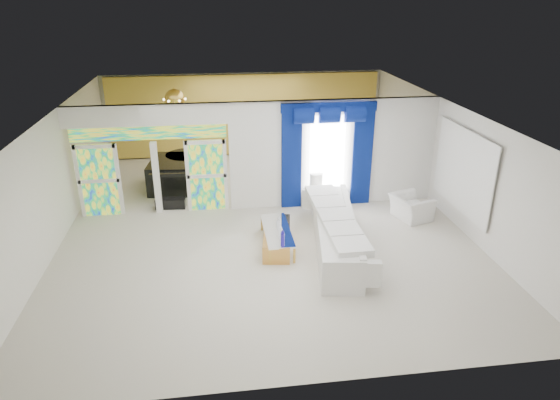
{
  "coord_description": "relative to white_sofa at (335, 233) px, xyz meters",
  "views": [
    {
      "loc": [
        -1.15,
        -11.86,
        5.65
      ],
      "look_at": [
        0.3,
        -1.2,
        1.1
      ],
      "focal_mm": 31.68,
      "sensor_mm": 36.0,
      "label": 1
    }
  ],
  "objects": [
    {
      "name": "stained_panel_right",
      "position": [
        -2.97,
        2.7,
        0.61
      ],
      "size": [
        0.95,
        0.04,
        2.0
      ],
      "primitive_type": "cube",
      "color": "#994C3F",
      "rests_on": "ground"
    },
    {
      "name": "armchair",
      "position": [
        2.41,
        1.36,
        -0.07
      ],
      "size": [
        1.11,
        1.19,
        0.64
      ],
      "primitive_type": "imported",
      "rotation": [
        0.0,
        0.0,
        1.87
      ],
      "color": "silver",
      "rests_on": "ground"
    },
    {
      "name": "coffee_table",
      "position": [
        -1.35,
        0.3,
        -0.19
      ],
      "size": [
        0.89,
        1.92,
        0.41
      ],
      "primitive_type": "cube",
      "rotation": [
        0.0,
        0.0,
        -0.15
      ],
      "color": "gold",
      "rests_on": "ground"
    },
    {
      "name": "wall_mirror",
      "position": [
        3.39,
        0.7,
        1.16
      ],
      "size": [
        0.04,
        2.7,
        1.9
      ],
      "primitive_type": "cube",
      "color": "white",
      "rests_on": "ground"
    },
    {
      "name": "white_sofa",
      "position": [
        0.0,
        0.0,
        0.0
      ],
      "size": [
        1.49,
        4.19,
        0.78
      ],
      "primitive_type": "cube",
      "rotation": [
        0.0,
        0.0,
        -0.15
      ],
      "color": "silver",
      "rests_on": "ground"
    },
    {
      "name": "decanters",
      "position": [
        -1.29,
        0.14,
        0.1
      ],
      "size": [
        0.13,
        0.92,
        0.19
      ],
      "color": "white",
      "rests_on": "coffee_table"
    },
    {
      "name": "grand_piano",
      "position": [
        -4.03,
        4.55,
        0.05
      ],
      "size": [
        1.5,
        1.88,
        0.89
      ],
      "primitive_type": "cube",
      "rotation": [
        0.0,
        0.0,
        -0.1
      ],
      "color": "black",
      "rests_on": "ground"
    },
    {
      "name": "blue_drape_left",
      "position": [
        -0.65,
        2.57,
        1.01
      ],
      "size": [
        0.55,
        0.1,
        2.8
      ],
      "primitive_type": "cube",
      "color": "#031147",
      "rests_on": "ground"
    },
    {
      "name": "dividing_header",
      "position": [
        -4.4,
        2.7,
        2.33
      ],
      "size": [
        4.3,
        0.18,
        0.55
      ],
      "primitive_type": "cube",
      "color": "white",
      "rests_on": "dividing_wall"
    },
    {
      "name": "stained_panel_left",
      "position": [
        -5.82,
        2.7,
        0.61
      ],
      "size": [
        0.95,
        0.04,
        2.0
      ],
      "primitive_type": "cube",
      "color": "#994C3F",
      "rests_on": "ground"
    },
    {
      "name": "table_lamp",
      "position": [
        0.04,
        2.5,
        0.31
      ],
      "size": [
        0.36,
        0.36,
        0.58
      ],
      "primitive_type": "cylinder",
      "color": "white",
      "rests_on": "console_table"
    },
    {
      "name": "piano_bench",
      "position": [
        -4.03,
        2.95,
        -0.25
      ],
      "size": [
        0.86,
        0.4,
        0.28
      ],
      "primitive_type": "cube",
      "rotation": [
        0.0,
        0.0,
        -0.1
      ],
      "color": "black",
      "rests_on": "ground"
    },
    {
      "name": "floor",
      "position": [
        -1.55,
        1.7,
        -0.39
      ],
      "size": [
        12.0,
        12.0,
        0.0
      ],
      "primitive_type": "plane",
      "color": "#B7AF9E",
      "rests_on": "ground"
    },
    {
      "name": "console_table",
      "position": [
        0.34,
        2.5,
        -0.18
      ],
      "size": [
        1.24,
        0.39,
        0.41
      ],
      "primitive_type": "cube",
      "rotation": [
        0.0,
        0.0,
        -0.0
      ],
      "color": "white",
      "rests_on": "ground"
    },
    {
      "name": "stained_transom",
      "position": [
        -4.4,
        2.7,
        1.86
      ],
      "size": [
        4.0,
        0.05,
        0.35
      ],
      "primitive_type": "cube",
      "color": "#994C3F",
      "rests_on": "dividing_header"
    },
    {
      "name": "window_pane",
      "position": [
        0.35,
        2.6,
        1.06
      ],
      "size": [
        1.0,
        0.02,
        2.3
      ],
      "primitive_type": "cube",
      "color": "white",
      "rests_on": "dividing_wall"
    },
    {
      "name": "dividing_wall",
      "position": [
        0.6,
        2.7,
        1.11
      ],
      "size": [
        5.7,
        0.18,
        3.0
      ],
      "primitive_type": "cube",
      "color": "white",
      "rests_on": "ground"
    },
    {
      "name": "chandelier",
      "position": [
        -3.85,
        5.1,
        2.26
      ],
      "size": [
        0.6,
        0.6,
        0.6
      ],
      "primitive_type": "sphere",
      "color": "gold",
      "rests_on": "ceiling"
    },
    {
      "name": "blue_drape_right",
      "position": [
        1.35,
        2.57,
        1.01
      ],
      "size": [
        0.55,
        0.1,
        2.8
      ],
      "primitive_type": "cube",
      "color": "#031147",
      "rests_on": "ground"
    },
    {
      "name": "tv_console",
      "position": [
        -6.04,
        4.42,
        0.01
      ],
      "size": [
        0.65,
        0.61,
        0.8
      ],
      "primitive_type": "cube",
      "rotation": [
        0.0,
        0.0,
        -0.22
      ],
      "color": "tan",
      "rests_on": "ground"
    },
    {
      "name": "blue_pelmet",
      "position": [
        0.35,
        2.57,
        2.43
      ],
      "size": [
        2.6,
        0.12,
        0.25
      ],
      "primitive_type": "cube",
      "color": "#031147",
      "rests_on": "dividing_wall"
    },
    {
      "name": "gold_curtains",
      "position": [
        -1.55,
        7.6,
        1.11
      ],
      "size": [
        9.7,
        0.12,
        2.9
      ],
      "primitive_type": "cube",
      "color": "gold",
      "rests_on": "ground"
    }
  ]
}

